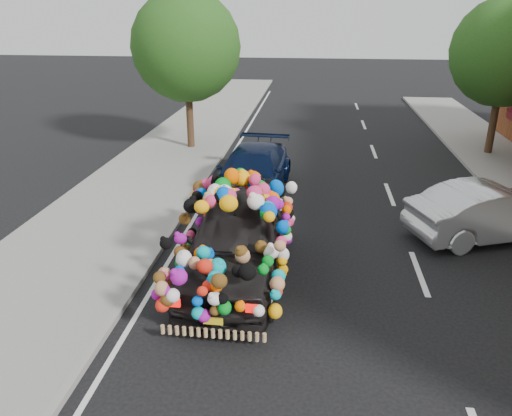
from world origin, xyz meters
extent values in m
plane|color=black|center=(0.00, 0.00, 0.00)|extent=(100.00, 100.00, 0.00)
cube|color=gray|center=(-4.30, 0.00, 0.06)|extent=(4.00, 60.00, 0.12)
cube|color=gray|center=(-2.35, 0.00, 0.07)|extent=(0.15, 60.00, 0.13)
cylinder|color=#332114|center=(-3.80, 9.50, 1.36)|extent=(0.28, 0.28, 2.73)
sphere|color=#144E16|center=(-3.80, 9.50, 4.03)|extent=(4.20, 4.20, 4.20)
cylinder|color=#332114|center=(8.00, 10.00, 1.32)|extent=(0.28, 0.28, 2.64)
sphere|color=#144E16|center=(8.00, 10.00, 3.90)|extent=(4.00, 4.00, 4.00)
imported|color=black|center=(-0.34, -0.52, 0.83)|extent=(2.03, 4.90, 1.66)
cube|color=red|center=(-1.04, -2.97, 0.78)|extent=(0.22, 0.06, 0.14)
cube|color=red|center=(0.29, -2.99, 0.78)|extent=(0.22, 0.06, 0.14)
cube|color=yellow|center=(-0.38, -2.99, 0.48)|extent=(0.34, 0.04, 0.12)
imported|color=black|center=(-0.66, 4.50, 0.71)|extent=(2.33, 5.02, 1.42)
imported|color=silver|center=(5.67, 2.09, 0.70)|extent=(4.48, 2.89, 1.40)
camera|label=1|loc=(1.18, -9.95, 5.40)|focal=35.00mm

